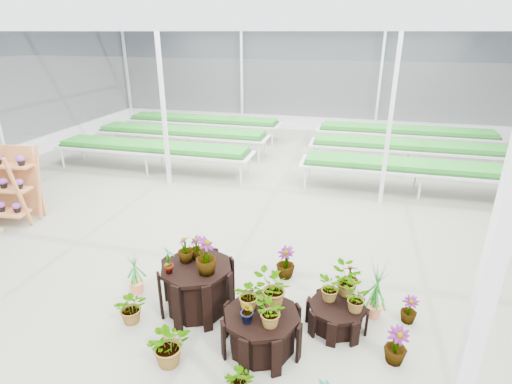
# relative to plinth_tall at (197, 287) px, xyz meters

# --- Properties ---
(ground_plane) EXTENTS (24.00, 24.00, 0.00)m
(ground_plane) POSITION_rel_plinth_tall_xyz_m (0.01, 1.16, -0.40)
(ground_plane) COLOR gray
(ground_plane) RESTS_ON ground
(greenhouse_shell) EXTENTS (18.00, 24.00, 4.50)m
(greenhouse_shell) POSITION_rel_plinth_tall_xyz_m (0.01, 1.16, 1.85)
(greenhouse_shell) COLOR white
(greenhouse_shell) RESTS_ON ground
(steel_frame) EXTENTS (18.00, 24.00, 4.50)m
(steel_frame) POSITION_rel_plinth_tall_xyz_m (0.01, 1.16, 1.85)
(steel_frame) COLOR silver
(steel_frame) RESTS_ON ground
(nursery_benches) EXTENTS (16.00, 7.00, 0.84)m
(nursery_benches) POSITION_rel_plinth_tall_xyz_m (0.01, 8.36, 0.02)
(nursery_benches) COLOR silver
(nursery_benches) RESTS_ON ground
(plinth_tall) EXTENTS (1.34, 1.34, 0.80)m
(plinth_tall) POSITION_rel_plinth_tall_xyz_m (0.00, 0.00, 0.00)
(plinth_tall) COLOR black
(plinth_tall) RESTS_ON ground
(plinth_mid) EXTENTS (1.30, 1.30, 0.59)m
(plinth_mid) POSITION_rel_plinth_tall_xyz_m (1.20, -0.60, -0.11)
(plinth_mid) COLOR black
(plinth_mid) RESTS_ON ground
(plinth_low) EXTENTS (0.97, 0.97, 0.40)m
(plinth_low) POSITION_rel_plinth_tall_xyz_m (2.20, 0.10, -0.20)
(plinth_low) COLOR black
(plinth_low) RESTS_ON ground
(nursery_plants) EXTENTS (4.84, 3.08, 1.39)m
(nursery_plants) POSITION_rel_plinth_tall_xyz_m (0.95, -0.12, 0.13)
(nursery_plants) COLOR #217922
(nursery_plants) RESTS_ON ground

